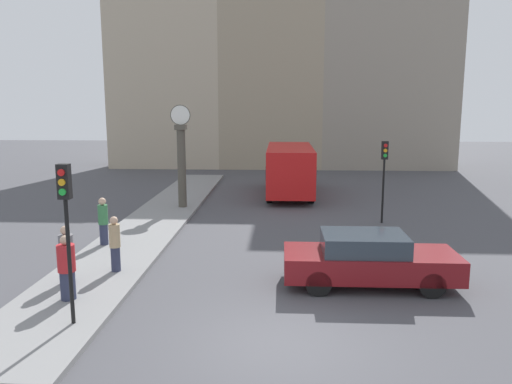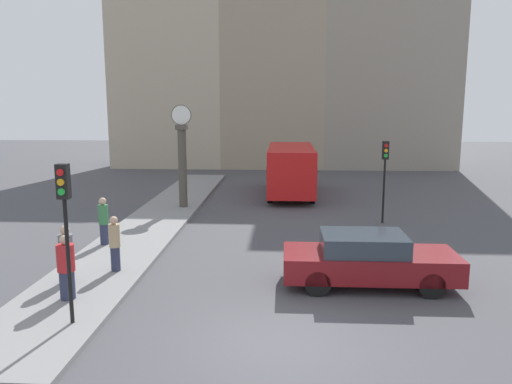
# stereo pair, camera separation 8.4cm
# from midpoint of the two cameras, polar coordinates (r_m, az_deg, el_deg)

# --- Properties ---
(ground_plane) EXTENTS (120.00, 120.00, 0.00)m
(ground_plane) POSITION_cam_midpoint_polar(r_m,az_deg,el_deg) (11.06, 2.47, -16.97)
(ground_plane) COLOR #47474C
(sidewalk_corner) EXTENTS (2.75, 26.62, 0.14)m
(sidewalk_corner) POSITION_cam_midpoint_polar(r_m,az_deg,el_deg) (22.40, -10.93, -2.96)
(sidewalk_corner) COLOR gray
(sidewalk_corner) RESTS_ON ground_plane
(building_row) EXTENTS (27.10, 5.00, 19.73)m
(building_row) POSITION_cam_midpoint_polar(r_m,az_deg,el_deg) (41.15, 4.01, 15.33)
(building_row) COLOR #B7A88E
(building_row) RESTS_ON ground_plane
(sedan_car) EXTENTS (4.77, 1.89, 1.50)m
(sedan_car) POSITION_cam_midpoint_polar(r_m,az_deg,el_deg) (14.33, 12.84, -7.52)
(sedan_car) COLOR maroon
(sedan_car) RESTS_ON ground_plane
(bus_distant) EXTENTS (2.47, 7.21, 2.72)m
(bus_distant) POSITION_cam_midpoint_polar(r_m,az_deg,el_deg) (27.80, 4.08, 2.79)
(bus_distant) COLOR red
(bus_distant) RESTS_ON ground_plane
(traffic_light_near) EXTENTS (0.26, 0.24, 3.61)m
(traffic_light_near) POSITION_cam_midpoint_polar(r_m,az_deg,el_deg) (11.59, -20.80, -1.98)
(traffic_light_near) COLOR black
(traffic_light_near) RESTS_ON sidewalk_corner
(traffic_light_far) EXTENTS (0.26, 0.24, 3.50)m
(traffic_light_far) POSITION_cam_midpoint_polar(r_m,az_deg,el_deg) (21.67, 14.63, 3.04)
(traffic_light_far) COLOR black
(traffic_light_far) RESTS_ON ground_plane
(street_clock) EXTENTS (0.95, 0.52, 4.86)m
(street_clock) POSITION_cam_midpoint_polar(r_m,az_deg,el_deg) (24.02, -8.32, 3.72)
(street_clock) COLOR #4C473D
(street_clock) RESTS_ON sidewalk_corner
(pedestrian_tan_coat) EXTENTS (0.32, 0.32, 1.65)m
(pedestrian_tan_coat) POSITION_cam_midpoint_polar(r_m,az_deg,el_deg) (15.30, -15.69, -5.67)
(pedestrian_tan_coat) COLOR #2D334C
(pedestrian_tan_coat) RESTS_ON sidewalk_corner
(pedestrian_grey_jacket) EXTENTS (0.39, 0.39, 1.61)m
(pedestrian_grey_jacket) POSITION_cam_midpoint_polar(r_m,az_deg,el_deg) (14.77, -20.70, -6.69)
(pedestrian_grey_jacket) COLOR #2D334C
(pedestrian_grey_jacket) RESTS_ON sidewalk_corner
(pedestrian_green_hoodie) EXTENTS (0.34, 0.34, 1.67)m
(pedestrian_green_hoodie) POSITION_cam_midpoint_polar(r_m,az_deg,el_deg) (18.28, -16.91, -3.16)
(pedestrian_green_hoodie) COLOR #2D334C
(pedestrian_green_hoodie) RESTS_ON sidewalk_corner
(pedestrian_red_top) EXTENTS (0.44, 0.44, 1.67)m
(pedestrian_red_top) POSITION_cam_midpoint_polar(r_m,az_deg,el_deg) (13.53, -20.70, -8.13)
(pedestrian_red_top) COLOR #2D334C
(pedestrian_red_top) RESTS_ON sidewalk_corner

